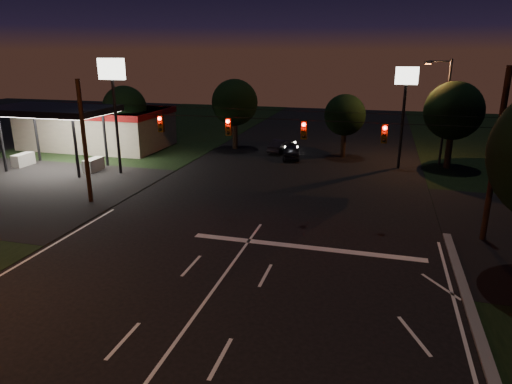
% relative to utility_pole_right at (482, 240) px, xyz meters
% --- Properties ---
extents(cross_street_left, '(20.00, 16.00, 0.02)m').
position_rel_utility_pole_right_xyz_m(cross_street_left, '(-32.00, 1.00, 0.00)').
color(cross_street_left, black).
rests_on(cross_street_left, ground).
extents(stop_bar, '(12.00, 0.50, 0.01)m').
position_rel_utility_pole_right_xyz_m(stop_bar, '(-9.00, -3.50, 0.01)').
color(stop_bar, silver).
rests_on(stop_bar, ground).
extents(utility_pole_right, '(0.30, 0.30, 9.00)m').
position_rel_utility_pole_right_xyz_m(utility_pole_right, '(0.00, 0.00, 0.00)').
color(utility_pole_right, black).
rests_on(utility_pole_right, ground).
extents(utility_pole_left, '(0.28, 0.28, 8.00)m').
position_rel_utility_pole_right_xyz_m(utility_pole_left, '(-24.00, 0.00, 0.00)').
color(utility_pole_left, black).
rests_on(utility_pole_left, ground).
extents(signal_span, '(24.00, 0.40, 1.56)m').
position_rel_utility_pole_right_xyz_m(signal_span, '(-12.00, -0.04, 5.50)').
color(signal_span, black).
rests_on(signal_span, ground).
extents(gas_station, '(14.20, 16.10, 5.25)m').
position_rel_utility_pole_right_xyz_m(gas_station, '(-33.86, 15.39, 2.38)').
color(gas_station, gray).
rests_on(gas_station, ground).
extents(pole_sign_left_near, '(2.20, 0.30, 9.10)m').
position_rel_utility_pole_right_xyz_m(pole_sign_left_near, '(-26.00, 7.00, 6.98)').
color(pole_sign_left_near, black).
rests_on(pole_sign_left_near, ground).
extents(pole_sign_right, '(1.80, 0.30, 8.40)m').
position_rel_utility_pole_right_xyz_m(pole_sign_right, '(-4.00, 15.00, 6.24)').
color(pole_sign_right, black).
rests_on(pole_sign_right, ground).
extents(street_light_right_far, '(2.20, 0.35, 9.00)m').
position_rel_utility_pole_right_xyz_m(street_light_right_far, '(-0.76, 17.00, 5.24)').
color(street_light_right_far, black).
rests_on(street_light_right_far, ground).
extents(tree_far_a, '(4.20, 4.20, 6.42)m').
position_rel_utility_pole_right_xyz_m(tree_far_a, '(-29.98, 15.12, 4.26)').
color(tree_far_a, black).
rests_on(tree_far_a, ground).
extents(tree_far_b, '(4.60, 4.60, 6.98)m').
position_rel_utility_pole_right_xyz_m(tree_far_b, '(-19.98, 19.13, 4.61)').
color(tree_far_b, black).
rests_on(tree_far_b, ground).
extents(tree_far_c, '(3.80, 3.80, 5.86)m').
position_rel_utility_pole_right_xyz_m(tree_far_c, '(-8.98, 18.10, 3.90)').
color(tree_far_c, black).
rests_on(tree_far_c, ground).
extents(tree_far_d, '(4.80, 4.80, 7.30)m').
position_rel_utility_pole_right_xyz_m(tree_far_d, '(0.02, 16.13, 4.83)').
color(tree_far_d, black).
rests_on(tree_far_d, ground).
extents(car_oncoming_a, '(2.27, 4.05, 1.30)m').
position_rel_utility_pole_right_xyz_m(car_oncoming_a, '(-13.57, 15.97, 0.65)').
color(car_oncoming_a, black).
rests_on(car_oncoming_a, ground).
extents(car_oncoming_b, '(2.15, 4.01, 1.26)m').
position_rel_utility_pole_right_xyz_m(car_oncoming_b, '(-15.06, 18.49, 0.63)').
color(car_oncoming_b, black).
rests_on(car_oncoming_b, ground).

